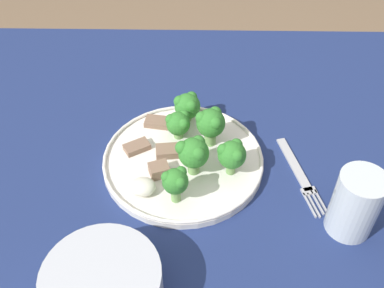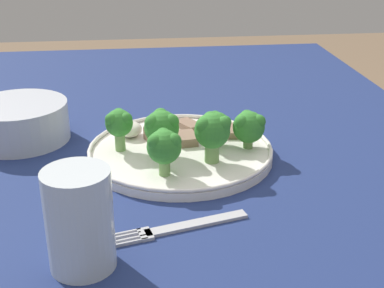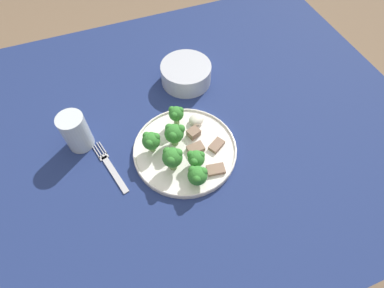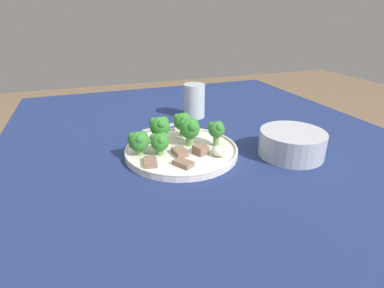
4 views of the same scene
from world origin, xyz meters
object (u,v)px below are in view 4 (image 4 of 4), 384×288
object	(u,v)px
dinner_plate	(182,151)
fork	(168,125)
drinking_glass	(194,103)
cream_bowl	(292,144)

from	to	relation	value
dinner_plate	fork	bearing A→B (deg)	173.80
dinner_plate	drinking_glass	xyz separation A→B (m)	(-0.25, 0.12, 0.04)
dinner_plate	drinking_glass	world-z (taller)	drinking_glass
drinking_glass	dinner_plate	bearing A→B (deg)	-26.18
dinner_plate	cream_bowl	xyz separation A→B (m)	(0.09, 0.25, 0.02)
drinking_glass	cream_bowl	bearing A→B (deg)	19.36
fork	dinner_plate	bearing A→B (deg)	-6.20
fork	cream_bowl	size ratio (longest dim) A/B	1.12
cream_bowl	fork	bearing A→B (deg)	-142.22
drinking_glass	fork	bearing A→B (deg)	-61.49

